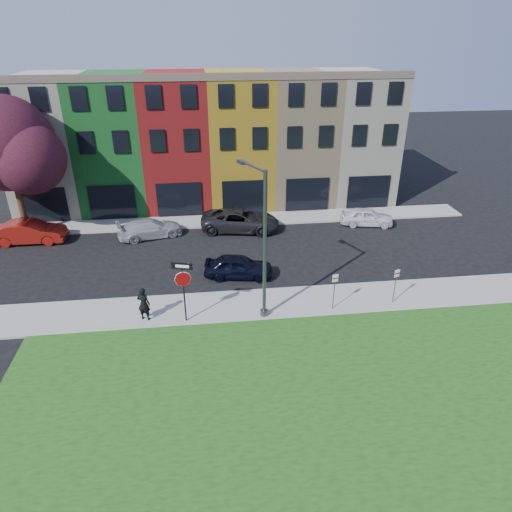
{
  "coord_description": "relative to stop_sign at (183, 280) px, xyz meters",
  "views": [
    {
      "loc": [
        -3.11,
        -17.46,
        13.48
      ],
      "look_at": [
        -0.53,
        4.0,
        2.48
      ],
      "focal_mm": 32.0,
      "sensor_mm": 36.0,
      "label": 1
    }
  ],
  "objects": [
    {
      "name": "sidewalk_far",
      "position": [
        1.34,
        13.12,
        -2.4
      ],
      "size": [
        40.0,
        2.4,
        0.12
      ],
      "primitive_type": "cube",
      "color": "gray",
      "rests_on": "ground"
    },
    {
      "name": "parking_sign_b",
      "position": [
        11.02,
        0.4,
        -1.04
      ],
      "size": [
        0.31,
        0.13,
        2.07
      ],
      "rotation": [
        0.0,
        0.0,
        0.31
      ],
      "color": "#46494B",
      "rests_on": "sidewalk_near"
    },
    {
      "name": "rowhouse_block",
      "position": [
        1.84,
        19.3,
        2.53
      ],
      "size": [
        30.0,
        10.12,
        10.0
      ],
      "color": "beige",
      "rests_on": "ground"
    },
    {
      "name": "parked_car_red",
      "position": [
        -10.79,
        10.89,
        -1.68
      ],
      "size": [
        1.79,
        4.82,
        1.57
      ],
      "primitive_type": "imported",
      "rotation": [
        0.0,
        0.0,
        1.56
      ],
      "color": "maroon",
      "rests_on": "ground"
    },
    {
      "name": "grass_park",
      "position": [
        12.34,
        -7.88,
        -2.41
      ],
      "size": [
        40.0,
        16.0,
        0.1
      ],
      "primitive_type": "cube",
      "color": "#1B4B15",
      "rests_on": "ground"
    },
    {
      "name": "street_lamp",
      "position": [
        3.88,
        0.22,
        1.53
      ],
      "size": [
        1.31,
        2.41,
        7.67
      ],
      "rotation": [
        0.0,
        0.0,
        0.43
      ],
      "color": "#46494B",
      "rests_on": "sidewalk_near"
    },
    {
      "name": "parked_car_dark",
      "position": [
        3.76,
        11.26,
        -1.68
      ],
      "size": [
        4.48,
        6.5,
        1.56
      ],
      "primitive_type": "imported",
      "rotation": [
        0.0,
        0.0,
        1.4
      ],
      "color": "black",
      "rests_on": "ground"
    },
    {
      "name": "tree_purple",
      "position": [
        -11.35,
        12.38,
        3.89
      ],
      "size": [
        7.45,
        6.52,
        9.5
      ],
      "color": "#311C10",
      "rests_on": "sidewalk_far"
    },
    {
      "name": "sidewalk_near",
      "position": [
        6.34,
        1.12,
        -2.4
      ],
      "size": [
        40.0,
        3.0,
        0.12
      ],
      "primitive_type": "cube",
      "color": "gray",
      "rests_on": "ground"
    },
    {
      "name": "parking_sign_a",
      "position": [
        7.65,
        0.19,
        -1.0
      ],
      "size": [
        0.32,
        0.11,
        2.15
      ],
      "rotation": [
        0.0,
        0.0,
        0.18
      ],
      "color": "#46494B",
      "rests_on": "sidewalk_near"
    },
    {
      "name": "parked_car_white",
      "position": [
        13.24,
        11.11,
        -1.8
      ],
      "size": [
        3.19,
        4.53,
        1.32
      ],
      "primitive_type": "imported",
      "rotation": [
        0.0,
        0.0,
        1.35
      ],
      "color": "white",
      "rests_on": "ground"
    },
    {
      "name": "man",
      "position": [
        -2.05,
        0.39,
        -1.44
      ],
      "size": [
        0.92,
        0.83,
        1.81
      ],
      "primitive_type": "imported",
      "rotation": [
        0.0,
        0.0,
        2.82
      ],
      "color": "black",
      "rests_on": "sidewalk_near"
    },
    {
      "name": "ground",
      "position": [
        4.34,
        -1.88,
        -2.46
      ],
      "size": [
        120.0,
        120.0,
        0.0
      ],
      "primitive_type": "plane",
      "color": "black",
      "rests_on": "ground"
    },
    {
      "name": "parked_car_silver",
      "position": [
        -2.67,
        10.85,
        -1.81
      ],
      "size": [
        4.2,
        5.45,
        1.3
      ],
      "primitive_type": "imported",
      "rotation": [
        0.0,
        0.0,
        1.85
      ],
      "color": "#AFAFB4",
      "rests_on": "ground"
    },
    {
      "name": "stop_sign",
      "position": [
        0.0,
        0.0,
        0.0
      ],
      "size": [
        1.02,
        0.31,
        3.3
      ],
      "rotation": [
        0.0,
        0.0,
        -0.27
      ],
      "color": "black",
      "rests_on": "sidewalk_near"
    },
    {
      "name": "sedan_near",
      "position": [
        3.04,
        4.39,
        -1.78
      ],
      "size": [
        2.88,
        4.54,
        1.37
      ],
      "primitive_type": "imported",
      "rotation": [
        0.0,
        0.0,
        1.41
      ],
      "color": "black",
      "rests_on": "ground"
    }
  ]
}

